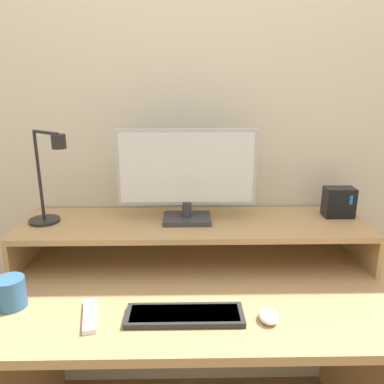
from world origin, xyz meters
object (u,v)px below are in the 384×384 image
at_px(router_dock, 339,202).
at_px(mug, 11,293).
at_px(mouse, 269,316).
at_px(desk_lamp, 48,184).
at_px(monitor, 187,173).
at_px(keyboard, 185,315).
at_px(remote_control, 90,316).

bearing_deg(router_dock, mug, -162.60).
relative_size(mouse, mug, 0.79).
xyz_separation_m(desk_lamp, mouse, (0.76, -0.39, -0.31)).
bearing_deg(router_dock, mouse, -129.06).
bearing_deg(mug, mouse, -6.44).
distance_m(monitor, keyboard, 0.53).
bearing_deg(desk_lamp, keyboard, -35.88).
relative_size(keyboard, remote_control, 2.09).
xyz_separation_m(monitor, router_dock, (0.62, 0.04, -0.13)).
distance_m(router_dock, mug, 1.25).
xyz_separation_m(router_dock, keyboard, (-0.63, -0.44, -0.22)).
height_order(desk_lamp, remote_control, desk_lamp).
bearing_deg(keyboard, router_dock, 35.20).
relative_size(router_dock, mouse, 1.56).
relative_size(router_dock, remote_control, 0.71).
height_order(desk_lamp, mouse, desk_lamp).
bearing_deg(mug, router_dock, 17.40).
bearing_deg(monitor, keyboard, -91.45).
bearing_deg(desk_lamp, monitor, 4.09).
relative_size(remote_control, mug, 1.73).
height_order(desk_lamp, router_dock, desk_lamp).
relative_size(keyboard, mouse, 4.61).
xyz_separation_m(keyboard, remote_control, (-0.29, 0.01, -0.00)).
bearing_deg(mouse, monitor, 119.84).
height_order(mouse, mug, mug).
relative_size(mouse, remote_control, 0.45).
xyz_separation_m(desk_lamp, router_dock, (1.13, 0.08, -0.10)).
xyz_separation_m(router_dock, mouse, (-0.37, -0.46, -0.21)).
distance_m(monitor, mug, 0.72).
distance_m(desk_lamp, router_dock, 1.14).
bearing_deg(remote_control, desk_lamp, 121.02).
height_order(keyboard, mouse, mouse).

